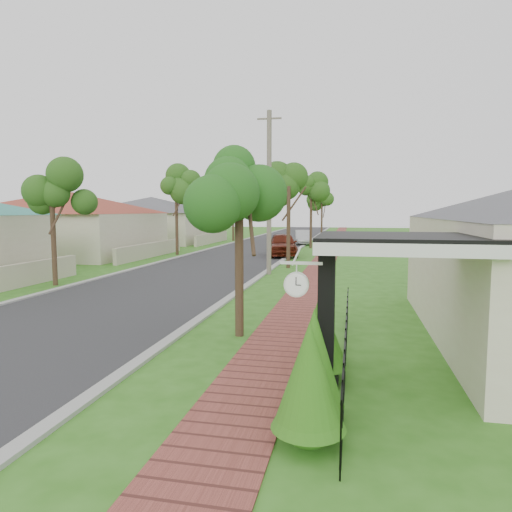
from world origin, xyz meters
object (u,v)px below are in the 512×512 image
Objects in this scene: parked_car_red at (283,245)px; utility_pole at (269,192)px; porch_post at (326,325)px; station_clock at (297,283)px; parked_car_white at (303,237)px; near_tree at (239,190)px.

utility_pole is at bearing -96.78° from parked_car_red.
porch_post is 3.44× the size of station_clock.
station_clock is (3.86, -23.93, 1.13)m from parked_car_red.
porch_post is 15.00m from utility_pole.
parked_car_white is (0.20, 11.58, -0.16)m from parked_car_red.
parked_car_red is 24.27m from station_clock.
parked_car_red is 1.03× the size of near_tree.
near_tree reaches higher than parked_car_white.
parked_car_white is 32.42m from near_tree.
porch_post is at bearing -91.67° from parked_car_white.
near_tree is 6.40× the size of station_clock.
parked_car_red is at bearing 100.48° from porch_post.
near_tree is at bearing -83.47° from utility_pole.
station_clock is at bearing -140.99° from porch_post.
utility_pole is at bearing 104.38° from porch_post.
parked_car_white is at bearing 96.74° from porch_post.
porch_post reaches higher than parked_car_red.
utility_pole is 15.13m from station_clock.
near_tree is (-2.35, 2.89, 2.60)m from porch_post.
parked_car_white is (-4.15, 35.11, -0.45)m from porch_post.
utility_pole reaches higher than porch_post.
parked_car_red is 0.60× the size of utility_pole.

